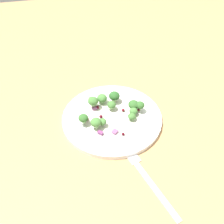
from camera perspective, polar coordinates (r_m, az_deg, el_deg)
ground_plane at (r=67.94cm, az=1.36°, el=-1.50°), size 180.00×180.00×2.00cm
plate at (r=65.70cm, az=-0.00°, el=-1.16°), size 25.81×25.81×1.70cm
dressing_pool at (r=65.39cm, az=0.00°, el=-0.88°), size 14.97×14.97×0.20cm
broccoli_floret_0 at (r=63.65cm, az=4.51°, el=-1.02°), size 2.04×2.04×2.06cm
broccoli_floret_1 at (r=68.31cm, az=-4.58°, el=2.80°), size 1.99×1.99×2.01cm
broccoli_floret_2 at (r=62.22cm, az=-6.50°, el=-1.41°), size 2.45×2.45×2.48cm
broccoli_floret_3 at (r=60.96cm, az=-3.66°, el=-2.38°), size 2.63×2.63×2.66cm
broccoli_floret_4 at (r=68.12cm, az=0.57°, el=3.62°), size 2.94×2.94×2.98cm
broccoli_floret_5 at (r=66.15cm, az=-4.28°, el=2.41°), size 2.75×2.75×2.78cm
broccoli_floret_6 at (r=65.79cm, az=6.35°, el=1.52°), size 2.37×2.37×2.39cm
broccoli_floret_7 at (r=65.92cm, az=-0.10°, el=1.61°), size 2.31×2.31×2.34cm
broccoli_floret_8 at (r=65.92cm, az=4.90°, el=1.65°), size 2.80×2.80×2.84cm
broccoli_floret_9 at (r=61.80cm, az=-2.15°, el=-2.24°), size 1.92×1.92×1.95cm
broccoli_floret_10 at (r=67.98cm, az=-2.28°, el=3.10°), size 2.73×2.73×2.76cm
broccoli_floret_11 at (r=64.90cm, az=4.88°, el=0.20°), size 2.13×2.13×2.16cm
cranberry_0 at (r=66.15cm, az=6.02°, el=0.50°), size 0.76×0.76×0.76cm
cranberry_1 at (r=67.29cm, az=-3.28°, el=1.10°), size 0.87×0.87×0.87cm
cranberry_2 at (r=64.03cm, az=-5.66°, el=-1.55°), size 0.89×0.89×0.89cm
cranberry_3 at (r=66.23cm, az=2.54°, el=0.47°), size 0.79×0.79×0.79cm
cranberry_4 at (r=60.61cm, az=2.54°, el=-5.02°), size 0.72×0.72×0.72cm
cranberry_5 at (r=64.19cm, az=-2.50°, el=-1.05°), size 0.85×0.85×0.85cm
onion_bit_0 at (r=66.96cm, az=-4.02°, el=1.02°), size 1.44×1.29×0.46cm
onion_bit_1 at (r=60.71cm, az=-2.64°, el=-4.67°), size 1.50×1.55×0.57cm
onion_bit_2 at (r=61.04cm, az=0.65°, el=-4.42°), size 1.79×1.81×0.45cm
onion_bit_3 at (r=63.55cm, az=-2.62°, el=-2.27°), size 1.20×1.17×0.57cm
fork at (r=55.68cm, az=8.00°, el=-14.63°), size 18.36×6.93×0.50cm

